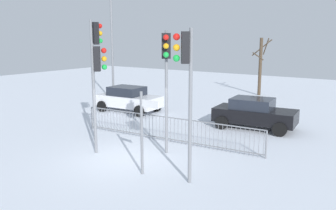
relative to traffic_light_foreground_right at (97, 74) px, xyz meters
name	(u,v)px	position (x,y,z in m)	size (l,w,h in m)	color
ground_plane	(127,158)	(1.27, 0.11, -3.02)	(60.00, 60.00, 0.00)	silver
traffic_light_foreground_right	(97,74)	(0.00, 0.00, 0.00)	(0.48, 0.46, 4.11)	slate
traffic_light_foreground_left	(166,65)	(2.19, 1.29, 0.34)	(0.43, 0.50, 4.59)	slate
traffic_light_rear_right	(95,53)	(-1.36, 1.23, 0.66)	(0.36, 0.56, 5.04)	slate
traffic_light_mid_left	(186,72)	(4.18, -0.58, 0.36)	(0.48, 0.45, 4.61)	slate
direction_sign_post	(143,129)	(2.74, -0.77, -1.49)	(0.78, 0.17, 2.70)	slate
pedestrian_guard_railing	(167,129)	(1.26, 2.66, -2.46)	(8.43, 0.62, 1.07)	slate
car_white_mid	(129,99)	(-4.13, 6.44, -2.25)	(3.90, 2.13, 1.47)	silver
car_black_near	(254,113)	(3.45, 6.83, -2.25)	(3.96, 2.27, 1.47)	black
street_lamp	(112,29)	(-6.86, 8.06, 1.82)	(0.36, 0.36, 8.08)	slate
bare_tree_left	(260,65)	(0.02, 16.65, -0.74)	(1.51, 1.44, 4.27)	#473828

